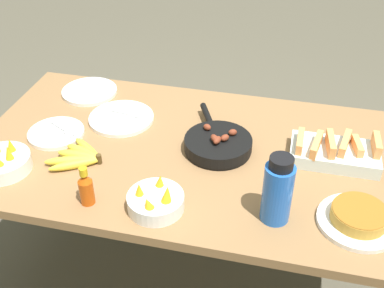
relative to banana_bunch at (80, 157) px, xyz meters
The scene contains 13 objects.
ground_plane 0.86m from the banana_bunch, 21.81° to the left, with size 14.00×14.00×0.00m, color #565142.
dining_table 0.42m from the banana_bunch, 21.81° to the left, with size 1.62×0.90×0.74m.
banana_bunch is the anchor object (origin of this frame).
melon_tray 0.91m from the banana_bunch, 13.66° to the left, with size 0.31×0.17×0.10m.
skillet 0.50m from the banana_bunch, 20.81° to the left, with size 0.25×0.37×0.08m.
frittata_plate_center 0.96m from the banana_bunch, ahead, with size 0.25×0.25×0.06m.
empty_plate_near_front 0.29m from the banana_bunch, 80.13° to the left, with size 0.26×0.26×0.02m.
empty_plate_far_left 0.20m from the banana_bunch, 140.71° to the left, with size 0.21×0.21×0.02m.
empty_plate_far_right 0.49m from the banana_bunch, 109.36° to the left, with size 0.24×0.24×0.02m.
fruit_bowl_mango 0.26m from the banana_bunch, 155.41° to the right, with size 0.19×0.19×0.11m.
fruit_bowl_citrus 0.38m from the banana_bunch, 27.33° to the right, with size 0.18×0.18×0.10m.
water_bottle 0.72m from the banana_bunch, 10.32° to the right, with size 0.09×0.09×0.23m.
hot_sauce_bottle 0.23m from the banana_bunch, 59.73° to the right, with size 0.05×0.05×0.14m.
Camera 1 is at (0.33, -1.38, 1.79)m, focal length 45.00 mm.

